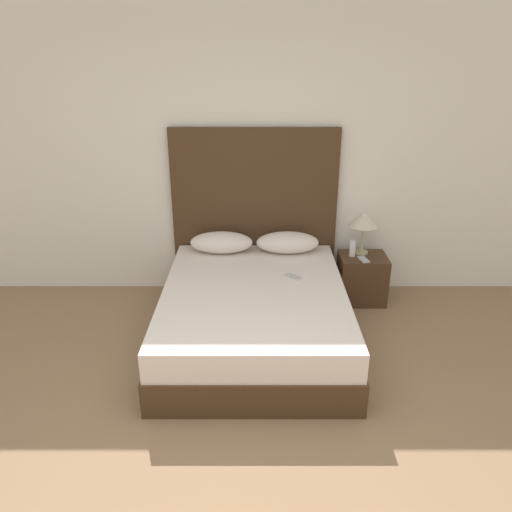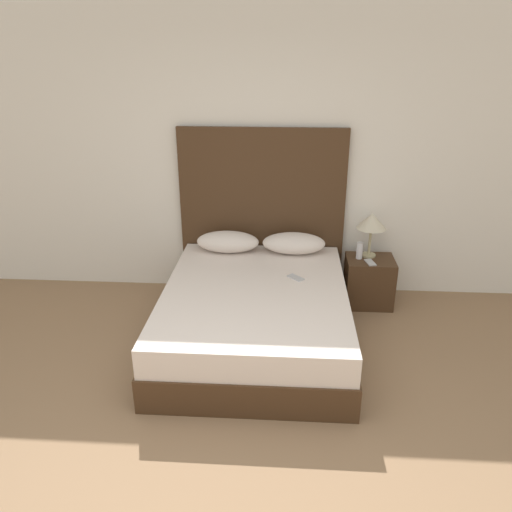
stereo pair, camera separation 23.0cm
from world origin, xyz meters
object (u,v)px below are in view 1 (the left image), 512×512
object	(u,v)px
table_lamp	(366,220)
phone_on_nightstand	(365,260)
phone_on_bed	(295,277)
bed	(256,315)
nightstand	(364,278)

from	to	relation	value
table_lamp	phone_on_nightstand	xyz separation A→B (m)	(-0.01, -0.17, -0.34)
phone_on_bed	table_lamp	xyz separation A→B (m)	(0.70, 0.60, 0.31)
phone_on_bed	table_lamp	distance (m)	0.98
phone_on_bed	phone_on_nightstand	distance (m)	0.82
bed	phone_on_bed	distance (m)	0.48
table_lamp	phone_on_nightstand	distance (m)	0.38
bed	phone_on_bed	xyz separation A→B (m)	(0.33, 0.22, 0.26)
nightstand	phone_on_nightstand	size ratio (longest dim) A/B	2.92
phone_on_nightstand	phone_on_bed	bearing A→B (deg)	-148.14
nightstand	table_lamp	distance (m)	0.58
bed	table_lamp	size ratio (longest dim) A/B	4.56
nightstand	phone_on_nightstand	distance (m)	0.26
nightstand	table_lamp	bearing A→B (deg)	100.32
bed	nightstand	xyz separation A→B (m)	(1.05, 0.75, -0.01)
bed	nightstand	bearing A→B (deg)	35.48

